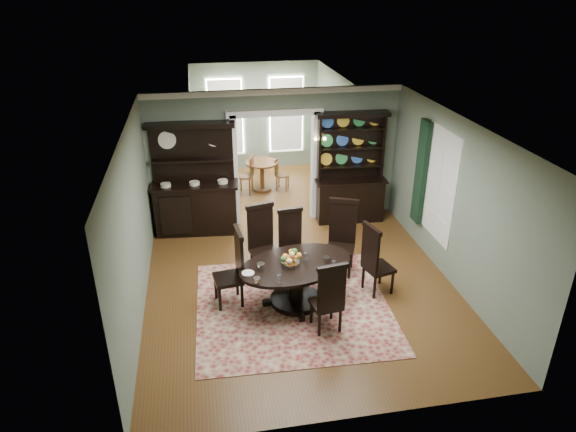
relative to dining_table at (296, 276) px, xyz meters
name	(u,v)px	position (x,y,z in m)	size (l,w,h in m)	color
room	(302,209)	(0.18, 0.41, 1.03)	(5.51, 6.01, 3.01)	brown
parlor	(260,126)	(0.18, 5.90, 0.97)	(3.51, 3.50, 3.01)	brown
doorway_trim	(275,152)	(0.18, 3.36, 1.07)	(2.08, 0.25, 2.57)	white
right_window	(431,179)	(2.87, 1.29, 1.06)	(0.15, 1.47, 2.12)	white
wall_sconce	(319,140)	(1.13, 3.21, 1.34)	(0.27, 0.21, 0.21)	gold
rug	(293,306)	(-0.07, -0.11, -0.54)	(3.25, 3.11, 0.01)	maroon
dining_table	(296,276)	(0.00, 0.00, 0.00)	(2.27, 2.27, 0.78)	black
centerpiece	(291,261)	(-0.09, -0.02, 0.31)	(1.57, 1.01, 0.26)	silver
chair_far_left	(262,238)	(-0.42, 1.07, 0.19)	(0.62, 0.60, 1.39)	black
chair_far_mid	(291,239)	(0.13, 1.08, 0.12)	(0.51, 0.49, 1.26)	black
chair_far_right	(342,234)	(1.06, 0.94, 0.21)	(0.68, 0.66, 1.43)	black
chair_end_left	(234,266)	(-1.01, 0.21, 0.18)	(0.54, 0.57, 1.38)	black
chair_end_right	(374,258)	(1.40, 0.07, 0.16)	(0.58, 0.59, 1.33)	black
chair_near	(329,296)	(0.35, -0.87, 0.12)	(0.53, 0.51, 1.27)	black
sideboard	(195,195)	(-1.60, 3.08, 0.30)	(1.88, 0.80, 2.41)	black
welsh_dresser	(350,182)	(1.84, 3.09, 0.35)	(1.62, 0.66, 2.48)	black
parlor_table	(262,172)	(0.10, 5.12, -0.03)	(0.84, 0.84, 0.78)	#563718
parlor_chair_left	(248,174)	(-0.28, 4.96, -0.01)	(0.47, 0.46, 1.00)	#563718
parlor_chair_right	(280,173)	(0.58, 5.11, -0.09)	(0.40, 0.39, 0.84)	#563718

